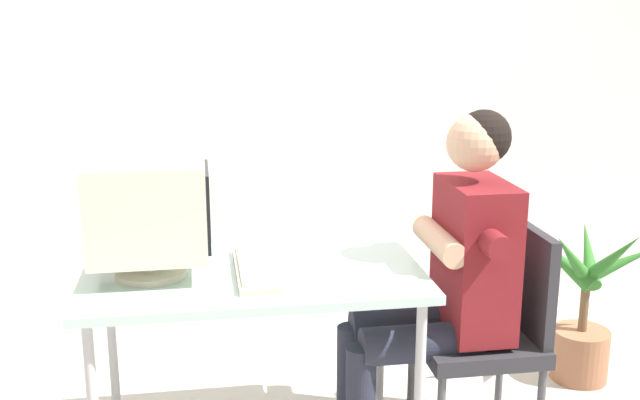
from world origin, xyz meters
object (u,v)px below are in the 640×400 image
object	(u,v)px
keyboard	(257,268)
potted_plant	(584,312)
crt_monitor	(149,210)
person_seated	(446,272)
office_chair	(493,325)
desk	(254,287)

from	to	relation	value
keyboard	potted_plant	world-z (taller)	keyboard
keyboard	crt_monitor	bearing A→B (deg)	176.48
person_seated	potted_plant	size ratio (longest dim) A/B	1.68
office_chair	potted_plant	distance (m)	0.76
crt_monitor	keyboard	size ratio (longest dim) A/B	0.88
crt_monitor	keyboard	xyz separation A→B (m)	(0.36, -0.02, -0.22)
potted_plant	crt_monitor	bearing A→B (deg)	-168.13
desk	crt_monitor	size ratio (longest dim) A/B	2.94
keyboard	potted_plant	size ratio (longest dim) A/B	0.60
keyboard	desk	bearing A→B (deg)	133.36
person_seated	keyboard	bearing A→B (deg)	179.20
desk	office_chair	size ratio (longest dim) A/B	1.39
office_chair	potted_plant	world-z (taller)	office_chair
keyboard	office_chair	bearing A→B (deg)	-0.62
crt_monitor	keyboard	bearing A→B (deg)	-3.52
desk	keyboard	distance (m)	0.08
crt_monitor	potted_plant	size ratio (longest dim) A/B	0.53
potted_plant	keyboard	bearing A→B (deg)	-164.59
office_chair	potted_plant	bearing A→B (deg)	34.73
crt_monitor	potted_plant	bearing A→B (deg)	11.87
person_seated	potted_plant	xyz separation A→B (m)	(0.80, 0.42, -0.39)
desk	crt_monitor	distance (m)	0.46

